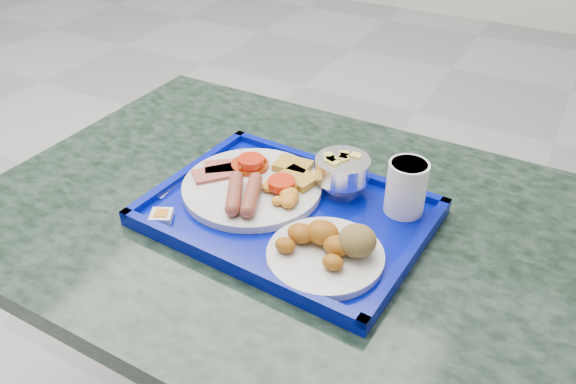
# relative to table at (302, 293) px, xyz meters

# --- Properties ---
(floor) EXTENTS (6.00, 6.00, 0.00)m
(floor) POSITION_rel_table_xyz_m (-0.99, 0.58, -0.53)
(floor) COLOR #99989B
(floor) RESTS_ON ground
(table) EXTENTS (1.16, 0.78, 0.72)m
(table) POSITION_rel_table_xyz_m (0.00, 0.00, 0.00)
(table) COLOR gray
(table) RESTS_ON floor
(tray) EXTENTS (0.48, 0.37, 0.03)m
(tray) POSITION_rel_table_xyz_m (-0.02, -0.02, 0.19)
(tray) COLOR #030D98
(tray) RESTS_ON table
(main_plate) EXTENTS (0.25, 0.25, 0.04)m
(main_plate) POSITION_rel_table_xyz_m (-0.10, 0.01, 0.21)
(main_plate) COLOR silver
(main_plate) RESTS_ON tray
(bread_plate) EXTENTS (0.18, 0.18, 0.06)m
(bread_plate) POSITION_rel_table_xyz_m (0.09, -0.09, 0.22)
(bread_plate) COLOR silver
(bread_plate) RESTS_ON tray
(fruit_bowl) EXTENTS (0.10, 0.10, 0.07)m
(fruit_bowl) POSITION_rel_table_xyz_m (0.03, 0.09, 0.24)
(fruit_bowl) COLOR silver
(fruit_bowl) RESTS_ON tray
(juice_cup) EXTENTS (0.07, 0.07, 0.09)m
(juice_cup) POSITION_rel_table_xyz_m (0.15, 0.08, 0.25)
(juice_cup) COLOR white
(juice_cup) RESTS_ON tray
(spoon) EXTENTS (0.09, 0.15, 0.01)m
(spoon) POSITION_rel_table_xyz_m (-0.20, 0.03, 0.20)
(spoon) COLOR silver
(spoon) RESTS_ON tray
(knife) EXTENTS (0.03, 0.18, 0.00)m
(knife) POSITION_rel_table_xyz_m (-0.25, -0.01, 0.20)
(knife) COLOR silver
(knife) RESTS_ON tray
(jam_packet) EXTENTS (0.05, 0.05, 0.01)m
(jam_packet) POSITION_rel_table_xyz_m (-0.20, -0.14, 0.21)
(jam_packet) COLOR silver
(jam_packet) RESTS_ON tray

